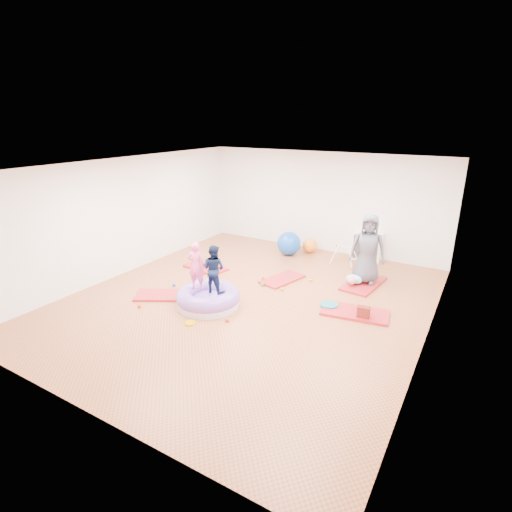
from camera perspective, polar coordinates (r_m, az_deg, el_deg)
The scene contains 19 objects.
room at distance 8.05m, azimuth -1.09°, elevation 2.76°, with size 7.01×8.01×2.81m.
gym_mat_front_left at distance 8.93m, azimuth -13.09°, elevation -5.47°, with size 1.17×0.59×0.05m, color #AD3C1F.
gym_mat_mid_left at distance 10.34m, azimuth -7.23°, elevation -1.65°, with size 1.11×0.56×0.05m, color #AD3C1F.
gym_mat_center_back at distance 9.55m, azimuth 3.80°, elevation -3.32°, with size 1.10×0.55×0.05m, color #AD3C1F.
gym_mat_right at distance 8.20m, azimuth 13.95°, elevation -7.86°, with size 1.29×0.65×0.05m, color #AD3C1F.
gym_mat_rear_right at distance 9.61m, azimuth 15.08°, elevation -3.83°, with size 1.31×0.66×0.05m, color #AD3C1F.
inflatable_cushion at distance 8.30m, azimuth -6.84°, elevation -6.00°, with size 1.32×1.32×0.41m.
child_pink at distance 8.16m, azimuth -8.53°, elevation -1.06°, with size 0.36×0.24×1.00m, color #FF57A4.
child_navy at distance 7.98m, azimuth -6.06°, elevation -1.49°, with size 0.48×0.37×0.99m, color #0D193A.
adult_caregiver at distance 9.39m, azimuth 15.67°, elevation 1.01°, with size 0.79×0.51×1.61m, color #494C5B.
infant at distance 9.40m, azimuth 13.74°, elevation -3.28°, with size 0.38×0.39×0.22m.
ball_pit_balls at distance 8.86m, azimuth -3.30°, elevation -5.10°, with size 2.66×3.14×0.08m.
exercise_ball_blue at distance 11.22m, azimuth 4.72°, elevation 1.80°, with size 0.66×0.66×0.66m, color blue.
exercise_ball_orange at distance 11.51m, azimuth 7.71°, elevation 1.51°, with size 0.42×0.42×0.42m, color orange.
infant_play_gym at distance 10.77m, azimuth 12.55°, elevation 0.54°, with size 0.62×0.58×0.47m.
cube_shelf at distance 11.18m, azimuth 15.59°, elevation 1.35°, with size 0.76×0.38×0.76m.
balance_disc at distance 8.35m, azimuth 10.40°, elevation -6.97°, with size 0.36×0.36×0.08m, color #187888.
backpack at distance 7.98m, azimuth 15.09°, elevation -7.88°, with size 0.23×0.14×0.27m, color #A51910.
yellow_toy at distance 7.71m, azimuth -9.39°, elevation -9.44°, with size 0.21×0.21×0.03m, color #E39C00.
Camera 1 is at (4.05, -6.57, 3.68)m, focal length 28.00 mm.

